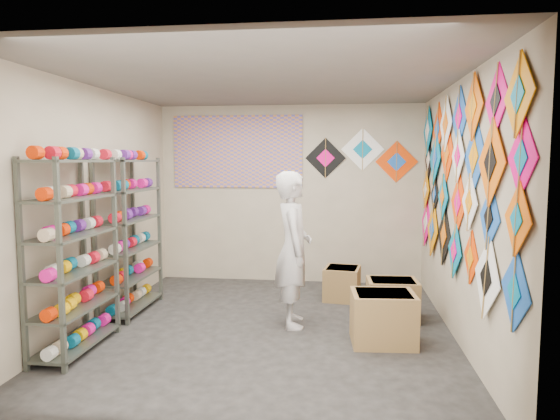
# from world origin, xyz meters

# --- Properties ---
(ground) EXTENTS (4.50, 4.50, 0.00)m
(ground) POSITION_xyz_m (0.00, 0.00, 0.00)
(ground) COLOR black
(room_walls) EXTENTS (4.50, 4.50, 4.50)m
(room_walls) POSITION_xyz_m (0.00, 0.00, 1.64)
(room_walls) COLOR tan
(room_walls) RESTS_ON ground
(shelf_rack_front) EXTENTS (0.40, 1.10, 1.90)m
(shelf_rack_front) POSITION_xyz_m (-1.78, -0.85, 0.95)
(shelf_rack_front) COLOR #4C5147
(shelf_rack_front) RESTS_ON ground
(shelf_rack_back) EXTENTS (0.40, 1.10, 1.90)m
(shelf_rack_back) POSITION_xyz_m (-1.78, 0.45, 0.95)
(shelf_rack_back) COLOR #4C5147
(shelf_rack_back) RESTS_ON ground
(string_spools) EXTENTS (0.12, 2.36, 0.12)m
(string_spools) POSITION_xyz_m (-1.78, -0.20, 1.05)
(string_spools) COLOR #FA118F
(string_spools) RESTS_ON ground
(kite_wall_display) EXTENTS (0.06, 4.31, 2.08)m
(kite_wall_display) POSITION_xyz_m (1.98, 0.06, 1.67)
(kite_wall_display) COLOR #1751B3
(kite_wall_display) RESTS_ON room_walls
(back_wall_kites) EXTENTS (1.67, 0.02, 0.81)m
(back_wall_kites) POSITION_xyz_m (1.09, 2.24, 1.93)
(back_wall_kites) COLOR black
(back_wall_kites) RESTS_ON room_walls
(poster) EXTENTS (2.00, 0.01, 1.10)m
(poster) POSITION_xyz_m (-0.80, 2.23, 2.00)
(poster) COLOR #544BA4
(poster) RESTS_ON room_walls
(shopkeeper) EXTENTS (0.77, 0.62, 1.75)m
(shopkeeper) POSITION_xyz_m (0.27, 0.17, 0.87)
(shopkeeper) COLOR beige
(shopkeeper) RESTS_ON ground
(carton_a) EXTENTS (0.67, 0.57, 0.53)m
(carton_a) POSITION_xyz_m (1.23, -0.29, 0.26)
(carton_a) COLOR brown
(carton_a) RESTS_ON ground
(carton_b) EXTENTS (0.60, 0.50, 0.47)m
(carton_b) POSITION_xyz_m (1.40, 0.51, 0.24)
(carton_b) COLOR brown
(carton_b) RESTS_ON ground
(carton_c) EXTENTS (0.52, 0.56, 0.44)m
(carton_c) POSITION_xyz_m (0.82, 1.30, 0.22)
(carton_c) COLOR brown
(carton_c) RESTS_ON ground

